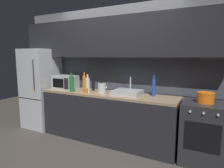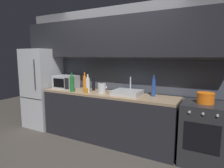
{
  "view_description": "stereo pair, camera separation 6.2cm",
  "coord_description": "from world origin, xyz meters",
  "px_view_note": "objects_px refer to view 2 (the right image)",
  "views": [
    {
      "loc": [
        1.68,
        -2.11,
        1.57
      ],
      "look_at": [
        0.11,
        0.9,
        1.07
      ],
      "focal_mm": 30.88,
      "sensor_mm": 36.0,
      "label": 1
    },
    {
      "loc": [
        1.73,
        -2.08,
        1.57
      ],
      "look_at": [
        0.11,
        0.9,
        1.07
      ],
      "focal_mm": 30.88,
      "sensor_mm": 36.0,
      "label": 2
    }
  ],
  "objects_px": {
    "wine_bottle_blue": "(154,87)",
    "wine_bottle_dark": "(93,84)",
    "mug_amber": "(86,91)",
    "oven_range": "(203,133)",
    "wine_bottle_orange": "(85,83)",
    "wine_bottle_clear": "(88,85)",
    "kettle": "(102,88)",
    "microwave": "(66,82)",
    "wine_bottle_green": "(72,84)",
    "cooking_pot": "(205,98)",
    "refrigerator": "(43,88)"
  },
  "relations": [
    {
      "from": "oven_range",
      "to": "refrigerator",
      "type": "bearing_deg",
      "value": 179.98
    },
    {
      "from": "kettle",
      "to": "refrigerator",
      "type": "bearing_deg",
      "value": 178.49
    },
    {
      "from": "wine_bottle_green",
      "to": "wine_bottle_clear",
      "type": "bearing_deg",
      "value": 22.86
    },
    {
      "from": "wine_bottle_dark",
      "to": "oven_range",
      "type": "bearing_deg",
      "value": -2.88
    },
    {
      "from": "wine_bottle_orange",
      "to": "cooking_pot",
      "type": "bearing_deg",
      "value": 1.16
    },
    {
      "from": "wine_bottle_blue",
      "to": "mug_amber",
      "type": "bearing_deg",
      "value": -164.09
    },
    {
      "from": "wine_bottle_orange",
      "to": "cooking_pot",
      "type": "relative_size",
      "value": 1.53
    },
    {
      "from": "microwave",
      "to": "wine_bottle_orange",
      "type": "relative_size",
      "value": 1.26
    },
    {
      "from": "wine_bottle_blue",
      "to": "oven_range",
      "type": "bearing_deg",
      "value": -7.87
    },
    {
      "from": "mug_amber",
      "to": "microwave",
      "type": "bearing_deg",
      "value": 160.61
    },
    {
      "from": "microwave",
      "to": "wine_bottle_clear",
      "type": "relative_size",
      "value": 1.37
    },
    {
      "from": "wine_bottle_clear",
      "to": "cooking_pot",
      "type": "bearing_deg",
      "value": 2.82
    },
    {
      "from": "wine_bottle_blue",
      "to": "wine_bottle_dark",
      "type": "xyz_separation_m",
      "value": [
        -1.19,
        -0.01,
        -0.01
      ]
    },
    {
      "from": "microwave",
      "to": "wine_bottle_orange",
      "type": "bearing_deg",
      "value": -6.66
    },
    {
      "from": "oven_range",
      "to": "wine_bottle_dark",
      "type": "relative_size",
      "value": 2.73
    },
    {
      "from": "refrigerator",
      "to": "wine_bottle_blue",
      "type": "distance_m",
      "value": 2.5
    },
    {
      "from": "cooking_pot",
      "to": "microwave",
      "type": "bearing_deg",
      "value": 179.6
    },
    {
      "from": "wine_bottle_orange",
      "to": "cooking_pot",
      "type": "height_order",
      "value": "wine_bottle_orange"
    },
    {
      "from": "wine_bottle_dark",
      "to": "cooking_pot",
      "type": "xyz_separation_m",
      "value": [
        1.97,
        -0.1,
        -0.06
      ]
    },
    {
      "from": "refrigerator",
      "to": "wine_bottle_clear",
      "type": "bearing_deg",
      "value": -4.23
    },
    {
      "from": "wine_bottle_green",
      "to": "wine_bottle_orange",
      "type": "bearing_deg",
      "value": 46.24
    },
    {
      "from": "mug_amber",
      "to": "oven_range",
      "type": "bearing_deg",
      "value": 6.44
    },
    {
      "from": "kettle",
      "to": "wine_bottle_dark",
      "type": "bearing_deg",
      "value": 153.29
    },
    {
      "from": "microwave",
      "to": "cooking_pot",
      "type": "height_order",
      "value": "microwave"
    },
    {
      "from": "wine_bottle_clear",
      "to": "wine_bottle_blue",
      "type": "bearing_deg",
      "value": 9.76
    },
    {
      "from": "wine_bottle_blue",
      "to": "wine_bottle_green",
      "type": "bearing_deg",
      "value": -167.62
    },
    {
      "from": "refrigerator",
      "to": "cooking_pot",
      "type": "bearing_deg",
      "value": 0.0
    },
    {
      "from": "wine_bottle_orange",
      "to": "wine_bottle_clear",
      "type": "relative_size",
      "value": 1.09
    },
    {
      "from": "wine_bottle_green",
      "to": "wine_bottle_orange",
      "type": "relative_size",
      "value": 0.99
    },
    {
      "from": "kettle",
      "to": "wine_bottle_blue",
      "type": "height_order",
      "value": "wine_bottle_blue"
    },
    {
      "from": "wine_bottle_clear",
      "to": "kettle",
      "type": "bearing_deg",
      "value": 11.49
    },
    {
      "from": "kettle",
      "to": "microwave",
      "type": "bearing_deg",
      "value": 176.19
    },
    {
      "from": "mug_amber",
      "to": "wine_bottle_blue",
      "type": "bearing_deg",
      "value": 15.91
    },
    {
      "from": "mug_amber",
      "to": "wine_bottle_clear",
      "type": "bearing_deg",
      "value": 109.24
    },
    {
      "from": "kettle",
      "to": "mug_amber",
      "type": "height_order",
      "value": "kettle"
    },
    {
      "from": "wine_bottle_dark",
      "to": "wine_bottle_clear",
      "type": "relative_size",
      "value": 0.98
    },
    {
      "from": "mug_amber",
      "to": "cooking_pot",
      "type": "xyz_separation_m",
      "value": [
        1.93,
        0.22,
        0.03
      ]
    },
    {
      "from": "mug_amber",
      "to": "cooking_pot",
      "type": "relative_size",
      "value": 0.4
    },
    {
      "from": "wine_bottle_blue",
      "to": "wine_bottle_dark",
      "type": "height_order",
      "value": "wine_bottle_blue"
    },
    {
      "from": "refrigerator",
      "to": "wine_bottle_dark",
      "type": "height_order",
      "value": "refrigerator"
    },
    {
      "from": "wine_bottle_blue",
      "to": "wine_bottle_dark",
      "type": "relative_size",
      "value": 1.09
    },
    {
      "from": "wine_bottle_clear",
      "to": "refrigerator",
      "type": "bearing_deg",
      "value": 175.77
    },
    {
      "from": "microwave",
      "to": "wine_bottle_blue",
      "type": "relative_size",
      "value": 1.28
    },
    {
      "from": "wine_bottle_blue",
      "to": "mug_amber",
      "type": "distance_m",
      "value": 1.19
    },
    {
      "from": "wine_bottle_green",
      "to": "wine_bottle_orange",
      "type": "xyz_separation_m",
      "value": [
        0.16,
        0.17,
        0.0
      ]
    },
    {
      "from": "oven_range",
      "to": "microwave",
      "type": "bearing_deg",
      "value": 179.57
    },
    {
      "from": "oven_range",
      "to": "cooking_pot",
      "type": "bearing_deg",
      "value": 30.97
    },
    {
      "from": "refrigerator",
      "to": "wine_bottle_green",
      "type": "distance_m",
      "value": 1.07
    },
    {
      "from": "wine_bottle_orange",
      "to": "wine_bottle_clear",
      "type": "bearing_deg",
      "value": -25.92
    },
    {
      "from": "wine_bottle_orange",
      "to": "wine_bottle_clear",
      "type": "distance_m",
      "value": 0.13
    }
  ]
}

